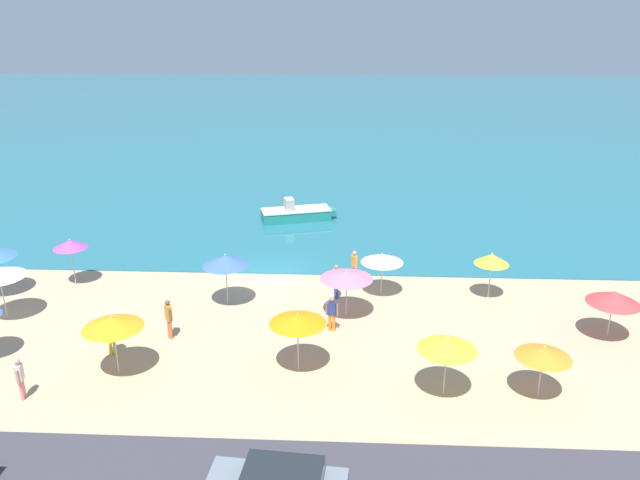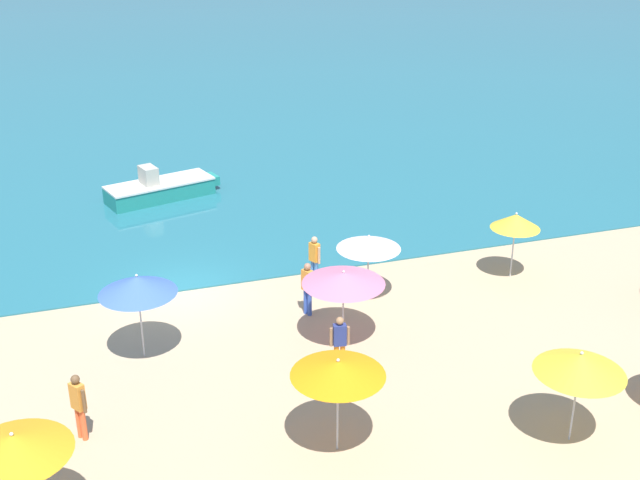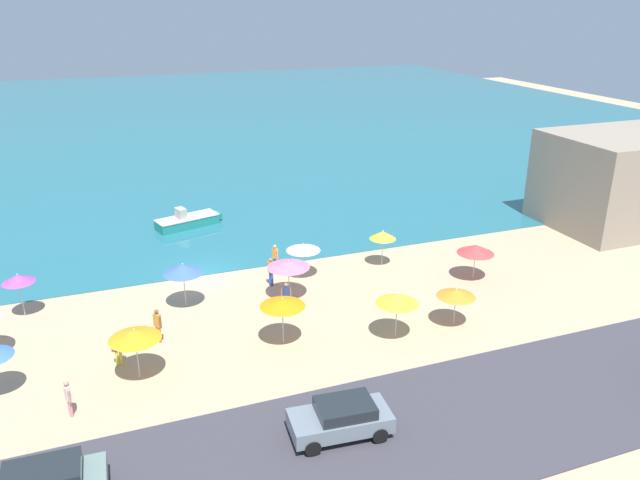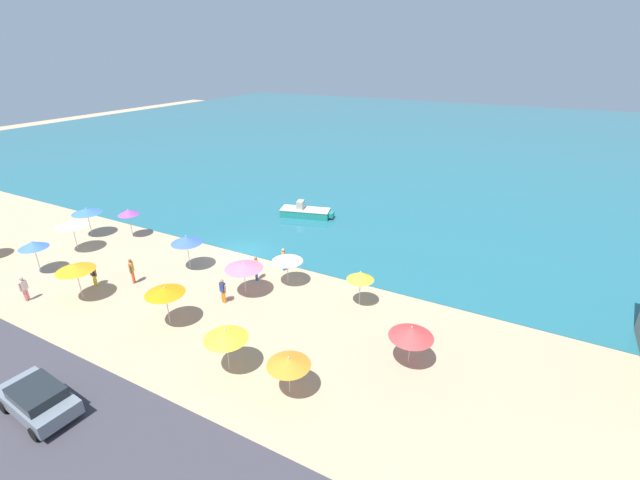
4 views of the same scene
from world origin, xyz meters
name	(u,v)px [view 1 (image 1 of 4)]	position (x,y,z in m)	size (l,w,h in m)	color
ground_plane	(272,274)	(0.00, 0.00, 0.00)	(160.00, 160.00, 0.00)	tan
sea	(320,114)	(0.00, 55.00, 0.03)	(150.00, 110.00, 0.05)	#236777
beach_umbrella_1	(70,244)	(-10.16, -1.80, 2.25)	(1.74, 1.74, 2.54)	#B2B2B7
beach_umbrella_2	(614,297)	(15.61, -6.32, 1.97)	(2.26, 2.26, 2.31)	#B2B2B7
beach_umbrella_3	(298,319)	(2.23, -9.58, 2.29)	(2.26, 2.26, 2.55)	#B2B2B7
beach_umbrella_4	(382,258)	(5.85, -2.32, 1.97)	(2.12, 2.12, 2.25)	#B2B2B7
beach_umbrella_7	(544,353)	(11.32, -10.94, 1.87)	(2.05, 2.05, 2.13)	#B2B2B7
beach_umbrella_8	(113,323)	(-4.87, -10.18, 2.28)	(2.35, 2.35, 2.57)	#B2B2B7
beach_umbrella_9	(225,260)	(-1.71, -3.79, 2.32)	(2.23, 2.23, 2.65)	#B2B2B7
beach_umbrella_10	(492,259)	(11.21, -2.45, 2.10)	(1.71, 1.71, 2.43)	#B2B2B7
beach_umbrella_12	(447,344)	(7.80, -11.03, 2.20)	(2.19, 2.19, 2.52)	#B2B2B7
beach_umbrella_13	(347,275)	(4.10, -4.77, 2.10)	(2.46, 2.46, 2.34)	#B2B2B7
bather_0	(332,312)	(3.47, -6.23, 0.94)	(0.56, 0.27, 1.67)	orange
bather_1	(111,334)	(-5.65, -8.67, 0.91)	(0.57, 0.25, 1.63)	yellow
bather_2	(336,280)	(3.59, -2.86, 1.01)	(0.36, 0.52, 1.80)	#3656B8
bather_3	(354,264)	(4.50, -0.76, 0.97)	(0.35, 0.53, 1.73)	#3E78C3
bather_4	(169,317)	(-3.61, -7.21, 1.03)	(0.38, 0.49, 1.82)	#F56032
bather_5	(20,377)	(-7.83, -11.99, 0.94)	(0.29, 0.56, 1.68)	pink
skiff_nearshore	(296,214)	(0.60, 9.25, 0.49)	(5.21, 2.85, 1.55)	teal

